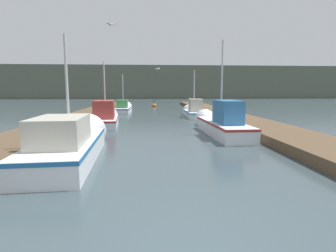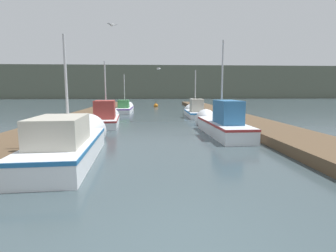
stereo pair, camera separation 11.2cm
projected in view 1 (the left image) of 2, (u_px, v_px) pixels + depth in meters
dock_left at (82, 117)px, 18.85m from camera, size 2.61×40.00×0.37m
dock_right at (228, 116)px, 19.58m from camera, size 2.61×40.00×0.37m
distant_shore_ridge at (151, 83)px, 69.85m from camera, size 120.00×16.00×7.93m
fishing_boat_0 at (73, 141)px, 8.62m from camera, size 2.01×6.28×4.27m
fishing_boat_1 at (220, 123)px, 13.02m from camera, size 1.57×6.21×4.81m
fishing_boat_2 at (106, 117)px, 16.28m from camera, size 1.86×5.28×4.27m
fishing_boat_3 at (193, 111)px, 21.37m from camera, size 1.39×4.92×4.09m
fishing_boat_4 at (124, 108)px, 25.81m from camera, size 1.42×5.71×4.04m
mooring_piling_0 at (31, 142)px, 7.66m from camera, size 0.26×0.26×1.29m
mooring_piling_1 at (190, 103)px, 31.33m from camera, size 0.30×0.30×1.14m
channel_buoy at (154, 106)px, 33.04m from camera, size 0.55×0.55×1.05m
seagull_lead at (158, 69)px, 17.65m from camera, size 0.30×0.56×0.12m
seagull_1 at (112, 25)px, 13.69m from camera, size 0.48×0.46×0.12m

